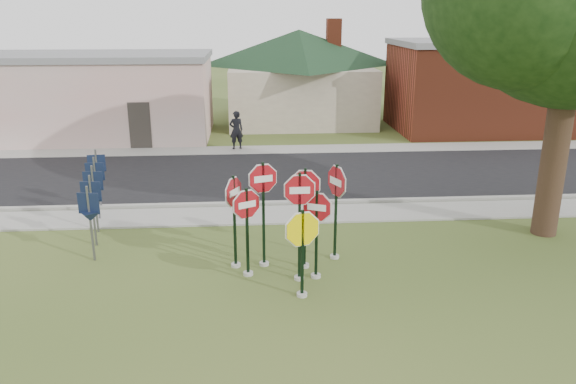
{
  "coord_description": "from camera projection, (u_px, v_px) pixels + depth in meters",
  "views": [
    {
      "loc": [
        -0.94,
        -11.08,
        6.09
      ],
      "look_at": [
        -0.03,
        2.0,
        1.9
      ],
      "focal_mm": 35.0,
      "sensor_mm": 36.0,
      "label": 1
    }
  ],
  "objects": [
    {
      "name": "ground",
      "position": [
        296.0,
        301.0,
        12.44
      ],
      "size": [
        120.0,
        120.0,
        0.0
      ],
      "primitive_type": "plane",
      "color": "#394E1D",
      "rests_on": "ground"
    },
    {
      "name": "road",
      "position": [
        274.0,
        176.0,
        21.94
      ],
      "size": [
        60.0,
        7.0,
        0.04
      ],
      "primitive_type": "cube",
      "color": "black",
      "rests_on": "ground"
    },
    {
      "name": "sidewalk_far",
      "position": [
        270.0,
        150.0,
        26.02
      ],
      "size": [
        60.0,
        1.6,
        0.06
      ],
      "primitive_type": "cube",
      "color": "gray",
      "rests_on": "ground"
    },
    {
      "name": "building_brick",
      "position": [
        490.0,
        85.0,
        30.09
      ],
      "size": [
        10.2,
        6.2,
        4.75
      ],
      "color": "maroon",
      "rests_on": "ground"
    },
    {
      "name": "building_house",
      "position": [
        299.0,
        57.0,
        32.37
      ],
      "size": [
        11.6,
        11.6,
        6.2
      ],
      "color": "#BFAF97",
      "rests_on": "ground"
    },
    {
      "name": "stop_sign_back_right",
      "position": [
        305.0,
        205.0,
        13.59
      ],
      "size": [
        1.02,
        0.24,
        2.67
      ],
      "color": "#A4A299",
      "rests_on": "ground"
    },
    {
      "name": "pedestrian",
      "position": [
        236.0,
        130.0,
        25.86
      ],
      "size": [
        0.73,
        0.58,
        1.77
      ],
      "primitive_type": "imported",
      "rotation": [
        0.0,
        0.0,
        3.41
      ],
      "color": "black",
      "rests_on": "sidewalk_far"
    },
    {
      "name": "sidewalk_near",
      "position": [
        281.0,
        215.0,
        17.66
      ],
      "size": [
        60.0,
        1.6,
        0.06
      ],
      "primitive_type": "cube",
      "color": "gray",
      "rests_on": "ground"
    },
    {
      "name": "stop_sign_center",
      "position": [
        300.0,
        212.0,
        12.92
      ],
      "size": [
        1.02,
        0.24,
        2.76
      ],
      "color": "#A4A299",
      "rests_on": "ground"
    },
    {
      "name": "stop_sign_back_left",
      "position": [
        263.0,
        200.0,
        13.68
      ],
      "size": [
        0.97,
        0.33,
        2.79
      ],
      "color": "#A4A299",
      "rests_on": "ground"
    },
    {
      "name": "route_sign_row",
      "position": [
        94.0,
        192.0,
        15.99
      ],
      "size": [
        1.43,
        4.63,
        2.0
      ],
      "color": "#59595E",
      "rests_on": "ground"
    },
    {
      "name": "stop_sign_left",
      "position": [
        247.0,
        221.0,
        13.24
      ],
      "size": [
        0.87,
        0.49,
        2.31
      ],
      "color": "#A4A299",
      "rests_on": "ground"
    },
    {
      "name": "stop_sign_far_right",
      "position": [
        336.0,
        198.0,
        14.11
      ],
      "size": [
        0.46,
        1.02,
        2.64
      ],
      "color": "#A4A299",
      "rests_on": "ground"
    },
    {
      "name": "stop_sign_right",
      "position": [
        317.0,
        224.0,
        13.13
      ],
      "size": [
        0.9,
        0.42,
        2.29
      ],
      "color": "#A4A299",
      "rests_on": "ground"
    },
    {
      "name": "stop_sign_far_left",
      "position": [
        234.0,
        210.0,
        13.67
      ],
      "size": [
        0.5,
        0.9,
        2.48
      ],
      "color": "#A4A299",
      "rests_on": "ground"
    },
    {
      "name": "building_stucco",
      "position": [
        89.0,
        95.0,
        28.29
      ],
      "size": [
        12.2,
        6.2,
        4.2
      ],
      "color": "beige",
      "rests_on": "ground"
    },
    {
      "name": "stop_sign_yellow",
      "position": [
        302.0,
        243.0,
        12.26
      ],
      "size": [
        1.07,
        0.34,
        2.17
      ],
      "color": "#A4A299",
      "rests_on": "ground"
    },
    {
      "name": "curb",
      "position": [
        279.0,
        203.0,
        18.6
      ],
      "size": [
        60.0,
        0.2,
        0.14
      ],
      "primitive_type": "cube",
      "color": "gray",
      "rests_on": "ground"
    }
  ]
}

